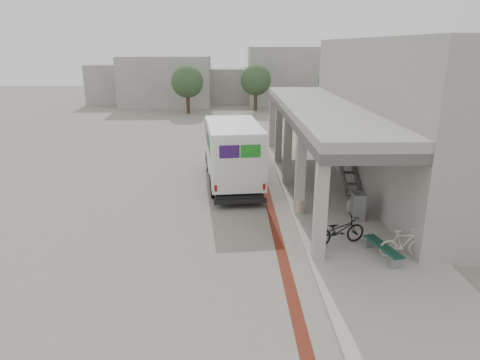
{
  "coord_description": "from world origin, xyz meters",
  "views": [
    {
      "loc": [
        -0.68,
        -15.86,
        6.69
      ],
      "look_at": [
        -0.33,
        0.22,
        1.6
      ],
      "focal_mm": 32.0,
      "sensor_mm": 36.0,
      "label": 1
    }
  ],
  "objects_px": {
    "bench": "(383,249)",
    "bicycle_cream": "(404,244)",
    "fedex_truck": "(232,151)",
    "bicycle_black": "(339,230)",
    "utility_cabinet": "(358,206)"
  },
  "relations": [
    {
      "from": "bench",
      "to": "bicycle_black",
      "type": "xyz_separation_m",
      "value": [
        -1.19,
        1.03,
        0.21
      ]
    },
    {
      "from": "bench",
      "to": "bicycle_cream",
      "type": "bearing_deg",
      "value": -11.92
    },
    {
      "from": "fedex_truck",
      "to": "utility_cabinet",
      "type": "xyz_separation_m",
      "value": [
        4.93,
        -5.05,
        -1.04
      ]
    },
    {
      "from": "utility_cabinet",
      "to": "bicycle_black",
      "type": "relative_size",
      "value": 0.55
    },
    {
      "from": "bicycle_black",
      "to": "bench",
      "type": "bearing_deg",
      "value": -147.46
    },
    {
      "from": "utility_cabinet",
      "to": "bicycle_black",
      "type": "bearing_deg",
      "value": -116.04
    },
    {
      "from": "fedex_truck",
      "to": "bench",
      "type": "bearing_deg",
      "value": -65.14
    },
    {
      "from": "fedex_truck",
      "to": "bench",
      "type": "relative_size",
      "value": 4.17
    },
    {
      "from": "utility_cabinet",
      "to": "bicycle_black",
      "type": "height_order",
      "value": "utility_cabinet"
    },
    {
      "from": "bench",
      "to": "fedex_truck",
      "type": "bearing_deg",
      "value": 106.15
    },
    {
      "from": "fedex_truck",
      "to": "bicycle_cream",
      "type": "distance_m",
      "value": 9.98
    },
    {
      "from": "utility_cabinet",
      "to": "fedex_truck",
      "type": "bearing_deg",
      "value": 138.62
    },
    {
      "from": "bicycle_cream",
      "to": "bench",
      "type": "bearing_deg",
      "value": 90.98
    },
    {
      "from": "bench",
      "to": "bicycle_black",
      "type": "height_order",
      "value": "bicycle_black"
    },
    {
      "from": "utility_cabinet",
      "to": "bicycle_cream",
      "type": "distance_m",
      "value": 3.26
    }
  ]
}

